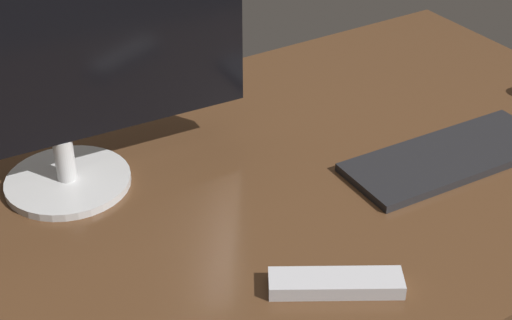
% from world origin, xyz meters
% --- Properties ---
extents(desk, '(1.40, 0.84, 0.02)m').
position_xyz_m(desk, '(0.00, 0.00, 0.01)').
color(desk, '#4C301C').
rests_on(desk, ground).
extents(monitor, '(0.62, 0.20, 0.38)m').
position_xyz_m(monitor, '(-0.29, 0.16, 0.23)').
color(monitor, silver).
rests_on(monitor, desk).
extents(keyboard, '(0.37, 0.15, 0.01)m').
position_xyz_m(keyboard, '(0.27, -0.11, 0.03)').
color(keyboard, black).
rests_on(keyboard, desk).
extents(tv_remote, '(0.18, 0.13, 0.02)m').
position_xyz_m(tv_remote, '(-0.08, -0.26, 0.03)').
color(tv_remote, '#B7B7BC').
rests_on(tv_remote, desk).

